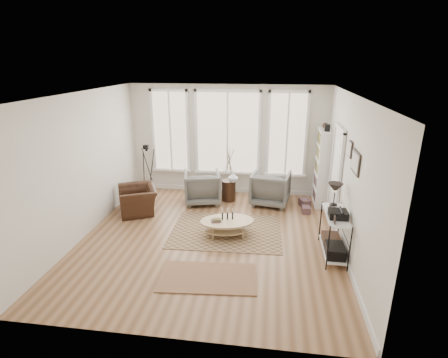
# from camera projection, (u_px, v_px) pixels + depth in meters

# --- Properties ---
(room) EXTENTS (5.50, 5.54, 2.90)m
(room) POSITION_uv_depth(u_px,v_px,m) (211.00, 172.00, 6.74)
(room) COLOR #976D49
(room) RESTS_ON ground
(bay_window) EXTENTS (4.14, 0.12, 2.24)m
(bay_window) POSITION_uv_depth(u_px,v_px,m) (227.00, 135.00, 9.20)
(bay_window) COLOR tan
(bay_window) RESTS_ON ground
(door) EXTENTS (0.09, 1.06, 2.22)m
(door) POSITION_uv_depth(u_px,v_px,m) (336.00, 175.00, 7.56)
(door) COLOR silver
(door) RESTS_ON ground
(bookcase) EXTENTS (0.31, 0.85, 2.06)m
(bookcase) POSITION_uv_depth(u_px,v_px,m) (322.00, 167.00, 8.64)
(bookcase) COLOR white
(bookcase) RESTS_ON ground
(low_shelf) EXTENTS (0.38, 1.08, 1.30)m
(low_shelf) POSITION_uv_depth(u_px,v_px,m) (334.00, 230.00, 6.43)
(low_shelf) COLOR white
(low_shelf) RESTS_ON ground
(wall_art) EXTENTS (0.04, 0.88, 0.44)m
(wall_art) POSITION_uv_depth(u_px,v_px,m) (354.00, 159.00, 5.98)
(wall_art) COLOR black
(wall_art) RESTS_ON ground
(rug_main) EXTENTS (2.38, 1.82, 0.01)m
(rug_main) POSITION_uv_depth(u_px,v_px,m) (226.00, 231.00, 7.48)
(rug_main) COLOR brown
(rug_main) RESTS_ON ground
(rug_runner) EXTENTS (1.69, 1.03, 0.01)m
(rug_runner) POSITION_uv_depth(u_px,v_px,m) (208.00, 277.00, 5.88)
(rug_runner) COLOR maroon
(rug_runner) RESTS_ON ground
(coffee_table) EXTENTS (1.25, 0.95, 0.51)m
(coffee_table) POSITION_uv_depth(u_px,v_px,m) (227.00, 224.00, 7.20)
(coffee_table) COLOR tan
(coffee_table) RESTS_ON ground
(armchair_left) EXTENTS (1.07, 1.08, 0.82)m
(armchair_left) POSITION_uv_depth(u_px,v_px,m) (202.00, 187.00, 8.88)
(armchair_left) COLOR slate
(armchair_left) RESTS_ON ground
(armchair_right) EXTENTS (1.04, 1.07, 0.85)m
(armchair_right) POSITION_uv_depth(u_px,v_px,m) (271.00, 188.00, 8.78)
(armchair_right) COLOR slate
(armchair_right) RESTS_ON ground
(side_table) EXTENTS (0.36, 0.36, 1.51)m
(side_table) POSITION_uv_depth(u_px,v_px,m) (229.00, 174.00, 8.90)
(side_table) COLOR #331C10
(side_table) RESTS_ON ground
(vase) EXTENTS (0.29, 0.29, 0.25)m
(vase) POSITION_uv_depth(u_px,v_px,m) (233.00, 177.00, 8.82)
(vase) COLOR silver
(vase) RESTS_ON side_table
(accent_chair) EXTENTS (1.23, 1.18, 0.62)m
(accent_chair) POSITION_uv_depth(u_px,v_px,m) (138.00, 200.00, 8.34)
(accent_chair) COLOR #331C10
(accent_chair) RESTS_ON ground
(tripod_camera) EXTENTS (0.50, 0.50, 1.42)m
(tripod_camera) POSITION_uv_depth(u_px,v_px,m) (148.00, 174.00, 9.12)
(tripod_camera) COLOR black
(tripod_camera) RESTS_ON ground
(book_stack_near) EXTENTS (0.31, 0.35, 0.18)m
(book_stack_near) POSITION_uv_depth(u_px,v_px,m) (305.00, 203.00, 8.74)
(book_stack_near) COLOR brown
(book_stack_near) RESTS_ON ground
(book_stack_far) EXTENTS (0.20, 0.25, 0.16)m
(book_stack_far) POSITION_uv_depth(u_px,v_px,m) (306.00, 210.00, 8.36)
(book_stack_far) COLOR brown
(book_stack_far) RESTS_ON ground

